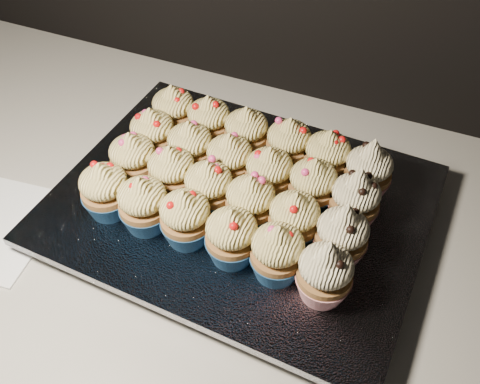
{
  "coord_description": "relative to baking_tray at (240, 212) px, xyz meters",
  "views": [
    {
      "loc": [
        0.23,
        1.26,
        1.45
      ],
      "look_at": [
        0.04,
        1.7,
        0.95
      ],
      "focal_mm": 40.0,
      "sensor_mm": 36.0,
      "label": 1
    }
  ],
  "objects": [
    {
      "name": "cupcake_3",
      "position": [
        0.03,
        -0.09,
        0.06
      ],
      "size": [
        0.06,
        0.06,
        0.08
      ],
      "color": "navy",
      "rests_on": "foil_lining"
    },
    {
      "name": "baking_tray",
      "position": [
        0.0,
        0.0,
        0.0
      ],
      "size": [
        0.45,
        0.35,
        0.02
      ],
      "primitive_type": "cube",
      "rotation": [
        0.0,
        0.0,
        -0.05
      ],
      "color": "black",
      "rests_on": "worktop"
    },
    {
      "name": "cupcake_14",
      "position": [
        -0.03,
        0.03,
        0.06
      ],
      "size": [
        0.06,
        0.06,
        0.08
      ],
      "color": "navy",
      "rests_on": "foil_lining"
    },
    {
      "name": "cupcake_8",
      "position": [
        -0.03,
        -0.03,
        0.06
      ],
      "size": [
        0.06,
        0.06,
        0.08
      ],
      "color": "navy",
      "rests_on": "foil_lining"
    },
    {
      "name": "cupcake_16",
      "position": [
        0.09,
        0.03,
        0.06
      ],
      "size": [
        0.06,
        0.06,
        0.08
      ],
      "color": "navy",
      "rests_on": "foil_lining"
    },
    {
      "name": "cupcake_19",
      "position": [
        -0.09,
        0.09,
        0.06
      ],
      "size": [
        0.06,
        0.06,
        0.08
      ],
      "color": "navy",
      "rests_on": "foil_lining"
    },
    {
      "name": "cupcake_23",
      "position": [
        0.15,
        0.08,
        0.06
      ],
      "size": [
        0.06,
        0.06,
        0.1
      ],
      "color": "#AA1726",
      "rests_on": "foil_lining"
    },
    {
      "name": "cupcake_10",
      "position": [
        0.08,
        -0.04,
        0.06
      ],
      "size": [
        0.06,
        0.06,
        0.08
      ],
      "color": "navy",
      "rests_on": "foil_lining"
    },
    {
      "name": "cupcake_6",
      "position": [
        -0.14,
        -0.02,
        0.06
      ],
      "size": [
        0.06,
        0.06,
        0.08
      ],
      "color": "navy",
      "rests_on": "foil_lining"
    },
    {
      "name": "cupcake_18",
      "position": [
        -0.14,
        0.09,
        0.06
      ],
      "size": [
        0.06,
        0.06,
        0.08
      ],
      "color": "navy",
      "rests_on": "foil_lining"
    },
    {
      "name": "cupcake_20",
      "position": [
        -0.03,
        0.09,
        0.06
      ],
      "size": [
        0.06,
        0.06,
        0.08
      ],
      "color": "navy",
      "rests_on": "foil_lining"
    },
    {
      "name": "cupcake_21",
      "position": [
        0.03,
        0.09,
        0.06
      ],
      "size": [
        0.06,
        0.06,
        0.08
      ],
      "color": "navy",
      "rests_on": "foil_lining"
    },
    {
      "name": "cabinet",
      "position": [
        -0.04,
        -0.0,
        -0.48
      ],
      "size": [
        2.4,
        0.6,
        0.86
      ],
      "primitive_type": "cube",
      "color": "black",
      "rests_on": "ground"
    },
    {
      "name": "cupcake_5",
      "position": [
        0.14,
        -0.1,
        0.06
      ],
      "size": [
        0.06,
        0.06,
        0.1
      ],
      "color": "#AA1726",
      "rests_on": "foil_lining"
    },
    {
      "name": "foil_lining",
      "position": [
        0.0,
        0.0,
        0.02
      ],
      "size": [
        0.49,
        0.39,
        0.01
      ],
      "primitive_type": "cube",
      "rotation": [
        0.0,
        0.0,
        -0.05
      ],
      "color": "silver",
      "rests_on": "baking_tray"
    },
    {
      "name": "cupcake_12",
      "position": [
        -0.15,
        0.03,
        0.06
      ],
      "size": [
        0.06,
        0.06,
        0.08
      ],
      "color": "navy",
      "rests_on": "foil_lining"
    },
    {
      "name": "cupcake_1",
      "position": [
        -0.09,
        -0.08,
        0.06
      ],
      "size": [
        0.06,
        0.06,
        0.08
      ],
      "color": "navy",
      "rests_on": "foil_lining"
    },
    {
      "name": "cupcake_7",
      "position": [
        -0.09,
        -0.02,
        0.06
      ],
      "size": [
        0.06,
        0.06,
        0.08
      ],
      "color": "navy",
      "rests_on": "foil_lining"
    },
    {
      "name": "cupcake_2",
      "position": [
        -0.04,
        -0.08,
        0.06
      ],
      "size": [
        0.06,
        0.06,
        0.08
      ],
      "color": "navy",
      "rests_on": "foil_lining"
    },
    {
      "name": "worktop",
      "position": [
        -0.04,
        -0.0,
        -0.03
      ],
      "size": [
        2.44,
        0.64,
        0.04
      ],
      "primitive_type": "cube",
      "color": "silver",
      "rests_on": "cabinet"
    },
    {
      "name": "cupcake_11",
      "position": [
        0.14,
        -0.04,
        0.06
      ],
      "size": [
        0.06,
        0.06,
        0.1
      ],
      "color": "#AA1726",
      "rests_on": "foil_lining"
    },
    {
      "name": "cupcake_9",
      "position": [
        0.03,
        -0.03,
        0.06
      ],
      "size": [
        0.06,
        0.06,
        0.08
      ],
      "color": "navy",
      "rests_on": "foil_lining"
    },
    {
      "name": "cupcake_17",
      "position": [
        0.14,
        0.02,
        0.06
      ],
      "size": [
        0.06,
        0.06,
        0.1
      ],
      "color": "#AA1726",
      "rests_on": "foil_lining"
    },
    {
      "name": "cupcake_4",
      "position": [
        0.08,
        -0.09,
        0.06
      ],
      "size": [
        0.06,
        0.06,
        0.08
      ],
      "color": "navy",
      "rests_on": "foil_lining"
    },
    {
      "name": "cupcake_13",
      "position": [
        -0.09,
        0.03,
        0.06
      ],
      "size": [
        0.06,
        0.06,
        0.08
      ],
      "color": "navy",
      "rests_on": "foil_lining"
    },
    {
      "name": "cupcake_0",
      "position": [
        -0.15,
        -0.08,
        0.06
      ],
      "size": [
        0.06,
        0.06,
        0.08
      ],
      "color": "navy",
      "rests_on": "foil_lining"
    },
    {
      "name": "cupcake_22",
      "position": [
        0.09,
        0.08,
        0.06
      ],
      "size": [
        0.06,
        0.06,
        0.08
      ],
      "color": "navy",
      "rests_on": "foil_lining"
    },
    {
      "name": "cupcake_15",
      "position": [
        0.03,
        0.02,
        0.06
      ],
      "size": [
        0.06,
        0.06,
        0.08
      ],
      "color": "navy",
      "rests_on": "foil_lining"
    }
  ]
}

